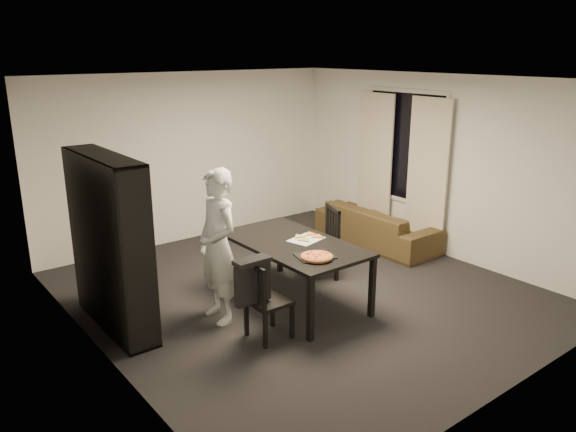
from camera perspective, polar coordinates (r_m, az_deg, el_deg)
room at (r=6.65m, az=1.58°, el=2.49°), size 5.01×5.51×2.61m
window_pane at (r=8.75m, az=11.78°, el=6.93°), size 0.02×1.40×1.60m
window_frame at (r=8.75m, az=11.76°, el=6.93°), size 0.03×1.52×1.72m
curtain_left at (r=8.43m, az=13.94°, el=4.00°), size 0.03×0.70×2.25m
curtain_right at (r=9.09m, az=8.81°, el=5.20°), size 0.03×0.70×2.25m
bookshelf at (r=6.23m, az=-17.63°, el=-2.68°), size 0.35×1.50×1.90m
dining_table at (r=6.59m, az=0.54°, el=-3.21°), size 1.01×1.81×0.76m
chair_left at (r=5.82m, az=-2.62°, el=-8.12°), size 0.40×0.40×0.86m
chair_right at (r=7.39m, az=3.76°, el=-2.20°), size 0.57×0.57×0.96m
draped_jacket at (r=5.67m, az=-3.62°, el=-6.40°), size 0.40×0.17×0.48m
person at (r=6.15m, az=-7.13°, el=-3.09°), size 0.44×0.64×1.72m
baking_tray at (r=6.13m, az=2.74°, el=-4.06°), size 0.47×0.42×0.01m
pepperoni_pizza at (r=6.05m, az=2.94°, el=-4.13°), size 0.35×0.35×0.03m
kitchen_towel at (r=6.64m, az=1.85°, el=-2.40°), size 0.46×0.39×0.01m
pizza_slices at (r=6.71m, az=2.02°, el=-2.12°), size 0.38×0.32×0.01m
sofa at (r=8.79m, az=8.99°, el=-0.96°), size 0.79×2.02×0.59m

